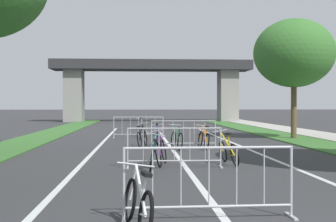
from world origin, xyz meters
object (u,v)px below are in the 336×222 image
(crowd_barrier_second, at_px, (174,148))
(bicycle_green_3, at_px, (177,140))
(crowd_barrier_nearest, at_px, (209,183))
(bicycle_white_5, at_px, (138,205))
(bicycle_blue_2, at_px, (158,138))
(bicycle_silver_6, at_px, (143,129))
(bicycle_yellow_8, at_px, (228,151))
(bicycle_teal_4, at_px, (152,156))
(bicycle_black_1, at_px, (142,138))
(crowd_barrier_fourth, at_px, (139,127))
(crowd_barrier_third, at_px, (184,134))
(tree_right_cypress_far, at_px, (294,53))
(bicycle_purple_0, at_px, (161,151))
(bicycle_orange_7, at_px, (204,139))

(crowd_barrier_second, relative_size, bicycle_green_3, 1.50)
(crowd_barrier_nearest, distance_m, bicycle_white_5, 1.18)
(bicycle_blue_2, xyz_separation_m, bicycle_green_3, (0.65, -0.95, -0.00))
(bicycle_silver_6, bearing_deg, bicycle_green_3, -79.19)
(bicycle_yellow_8, bearing_deg, crowd_barrier_nearest, -110.21)
(bicycle_silver_6, bearing_deg, bicycle_teal_4, -88.65)
(bicycle_blue_2, distance_m, bicycle_white_5, 11.78)
(bicycle_green_3, bearing_deg, bicycle_silver_6, 90.59)
(bicycle_black_1, bearing_deg, bicycle_silver_6, 101.38)
(crowd_barrier_fourth, xyz_separation_m, bicycle_teal_4, (0.35, -11.30, -0.17))
(bicycle_yellow_8, bearing_deg, crowd_barrier_fourth, 97.06)
(bicycle_blue_2, bearing_deg, bicycle_green_3, -53.06)
(bicycle_green_3, xyz_separation_m, bicycle_teal_4, (-1.05, -5.29, -0.01))
(bicycle_blue_2, height_order, bicycle_silver_6, bicycle_silver_6)
(crowd_barrier_third, bearing_deg, tree_right_cypress_far, 36.43)
(bicycle_black_1, relative_size, bicycle_blue_2, 1.01)
(bicycle_blue_2, height_order, bicycle_yellow_8, bicycle_yellow_8)
(bicycle_green_3, height_order, bicycle_teal_4, bicycle_teal_4)
(crowd_barrier_second, distance_m, bicycle_black_1, 6.04)
(crowd_barrier_nearest, relative_size, bicycle_black_1, 1.50)
(bicycle_green_3, bearing_deg, bicycle_teal_4, -110.65)
(tree_right_cypress_far, distance_m, bicycle_black_1, 8.97)
(bicycle_purple_0, xyz_separation_m, bicycle_orange_7, (1.82, 4.53, -0.03))
(crowd_barrier_nearest, relative_size, crowd_barrier_fourth, 1.00)
(crowd_barrier_nearest, relative_size, bicycle_yellow_8, 1.50)
(crowd_barrier_nearest, relative_size, bicycle_purple_0, 1.53)
(crowd_barrier_second, xyz_separation_m, bicycle_silver_6, (-0.71, 11.43, -0.13))
(bicycle_black_1, xyz_separation_m, bicycle_orange_7, (2.29, -0.93, -0.00))
(crowd_barrier_second, distance_m, bicycle_white_5, 6.05)
(crowd_barrier_third, distance_m, crowd_barrier_fourth, 5.68)
(bicycle_green_3, relative_size, bicycle_orange_7, 1.01)
(bicycle_black_1, height_order, bicycle_silver_6, bicycle_silver_6)
(bicycle_teal_4, relative_size, bicycle_yellow_8, 1.02)
(bicycle_black_1, bearing_deg, bicycle_white_5, -78.24)
(crowd_barrier_fourth, relative_size, bicycle_white_5, 1.56)
(crowd_barrier_second, xyz_separation_m, bicycle_black_1, (-0.80, 5.98, -0.17))
(bicycle_black_1, bearing_deg, crowd_barrier_third, -7.24)
(tree_right_cypress_far, xyz_separation_m, crowd_barrier_nearest, (-6.40, -15.05, -3.58))
(bicycle_purple_0, height_order, bicycle_teal_4, bicycle_purple_0)
(crowd_barrier_nearest, bearing_deg, bicycle_teal_4, 97.76)
(crowd_barrier_nearest, distance_m, bicycle_black_1, 11.44)
(bicycle_purple_0, height_order, bicycle_blue_2, bicycle_purple_0)
(tree_right_cypress_far, relative_size, crowd_barrier_fourth, 2.30)
(bicycle_purple_0, relative_size, bicycle_green_3, 0.99)
(bicycle_black_1, xyz_separation_m, bicycle_silver_6, (0.10, 5.45, 0.04))
(crowd_barrier_second, distance_m, bicycle_green_3, 4.85)
(tree_right_cypress_far, xyz_separation_m, bicycle_silver_6, (-7.18, 1.79, -3.71))
(tree_right_cypress_far, distance_m, bicycle_orange_7, 7.74)
(tree_right_cypress_far, relative_size, bicycle_black_1, 3.45)
(bicycle_white_5, xyz_separation_m, bicycle_yellow_8, (2.48, 6.56, 0.01))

